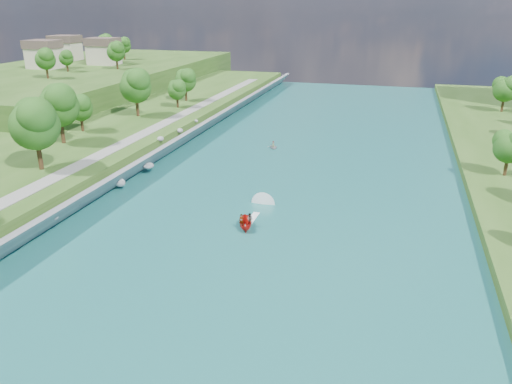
% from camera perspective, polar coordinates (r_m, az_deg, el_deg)
% --- Properties ---
extents(ground, '(260.00, 260.00, 0.00)m').
position_cam_1_polar(ground, '(55.76, -2.87, -9.38)').
color(ground, '#2D5119').
rests_on(ground, ground).
extents(river_water, '(55.00, 240.00, 0.10)m').
position_cam_1_polar(river_water, '(72.98, 2.17, -1.73)').
color(river_water, '#18575D').
rests_on(river_water, ground).
extents(ridge_west, '(60.00, 120.00, 9.00)m').
position_cam_1_polar(ridge_west, '(173.13, -19.26, 11.90)').
color(ridge_west, '#2D5119').
rests_on(ridge_west, ground).
extents(riprap_bank, '(3.94, 236.00, 4.26)m').
position_cam_1_polar(riprap_bank, '(81.30, -15.94, 1.19)').
color(riprap_bank, slate).
rests_on(riprap_bank, ground).
extents(riverside_path, '(3.00, 200.00, 0.10)m').
position_cam_1_polar(riverside_path, '(85.04, -19.59, 2.87)').
color(riverside_path, gray).
rests_on(riverside_path, berm_west).
extents(ridge_houses, '(29.50, 29.50, 8.40)m').
position_cam_1_polar(ridge_houses, '(179.78, -20.35, 14.91)').
color(ridge_houses, beige).
rests_on(ridge_houses, ridge_west).
extents(trees_ridge, '(19.85, 53.69, 10.90)m').
position_cam_1_polar(trees_ridge, '(169.74, -17.63, 15.12)').
color(trees_ridge, '#2E5316').
rests_on(trees_ridge, ridge_west).
extents(motorboat, '(3.60, 18.85, 2.14)m').
position_cam_1_polar(motorboat, '(67.35, -0.77, -3.07)').
color(motorboat, '#AC140D').
rests_on(motorboat, river_water).
extents(raft, '(3.06, 3.43, 1.48)m').
position_cam_1_polar(raft, '(102.60, 1.99, 5.22)').
color(raft, gray).
rests_on(raft, river_water).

